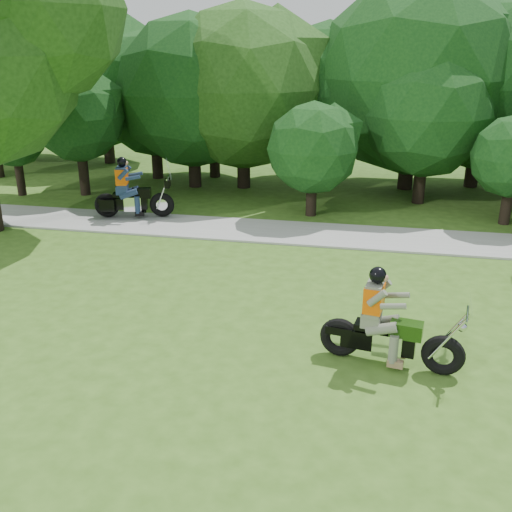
{
  "coord_description": "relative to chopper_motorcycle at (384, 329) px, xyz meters",
  "views": [
    {
      "loc": [
        0.62,
        -7.99,
        5.19
      ],
      "look_at": [
        -1.7,
        3.3,
        0.97
      ],
      "focal_mm": 40.0,
      "sensor_mm": 36.0,
      "label": 1
    }
  ],
  "objects": [
    {
      "name": "ground",
      "position": [
        -1.02,
        -0.99,
        -0.66
      ],
      "size": [
        100.0,
        100.0,
        0.0
      ],
      "primitive_type": "plane",
      "color": "#375C1A",
      "rests_on": "ground"
    },
    {
      "name": "walkway",
      "position": [
        -1.02,
        7.01,
        -0.63
      ],
      "size": [
        60.0,
        2.2,
        0.06
      ],
      "primitive_type": "cube",
      "color": "gray",
      "rests_on": "ground"
    },
    {
      "name": "tree_line",
      "position": [
        -0.36,
        13.81,
        3.04
      ],
      "size": [
        40.37,
        12.08,
        7.82
      ],
      "color": "black",
      "rests_on": "ground"
    },
    {
      "name": "chopper_motorcycle",
      "position": [
        0.0,
        0.0,
        0.0
      ],
      "size": [
        2.48,
        0.84,
        1.78
      ],
      "rotation": [
        0.0,
        0.0,
        -0.17
      ],
      "color": "black",
      "rests_on": "ground"
    },
    {
      "name": "touring_motorcycle",
      "position": [
        -7.92,
        7.51,
        0.11
      ],
      "size": [
        2.52,
        1.19,
        1.94
      ],
      "rotation": [
        0.0,
        0.0,
        0.24
      ],
      "color": "black",
      "rests_on": "walkway"
    }
  ]
}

